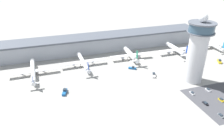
{
  "coord_description": "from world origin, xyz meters",
  "views": [
    {
      "loc": [
        -51.76,
        -138.75,
        84.75
      ],
      "look_at": [
        -3.79,
        8.97,
        6.19
      ],
      "focal_mm": 35.0,
      "sensor_mm": 36.0,
      "label": 1
    }
  ],
  "objects_px": {
    "service_truck_baggage": "(219,61)",
    "service_truck_water": "(132,68)",
    "airplane_gate_foxtrot": "(213,45)",
    "service_truck_catering": "(154,75)",
    "car_green_van": "(205,103)",
    "airplane_gate_delta": "(131,55)",
    "car_grey_coupe": "(192,93)",
    "car_black_suv": "(221,116)",
    "airplane_gate_charlie": "(83,62)",
    "airplane_gate_bravo": "(33,71)",
    "service_truck_fuel": "(65,92)",
    "control_tower": "(198,50)",
    "car_blue_compact": "(208,90)",
    "airplane_gate_echo": "(177,50)",
    "car_yellow_taxi": "(221,100)"
  },
  "relations": [
    {
      "from": "airplane_gate_foxtrot",
      "to": "airplane_gate_charlie",
      "type": "bearing_deg",
      "value": -179.42
    },
    {
      "from": "car_yellow_taxi",
      "to": "car_black_suv",
      "type": "height_order",
      "value": "car_yellow_taxi"
    },
    {
      "from": "airplane_gate_delta",
      "to": "airplane_gate_foxtrot",
      "type": "bearing_deg",
      "value": 0.23
    },
    {
      "from": "car_grey_coupe",
      "to": "airplane_gate_bravo",
      "type": "bearing_deg",
      "value": 149.33
    },
    {
      "from": "service_truck_water",
      "to": "car_grey_coupe",
      "type": "distance_m",
      "value": 55.36
    },
    {
      "from": "service_truck_fuel",
      "to": "car_blue_compact",
      "type": "height_order",
      "value": "service_truck_fuel"
    },
    {
      "from": "airplane_gate_charlie",
      "to": "airplane_gate_delta",
      "type": "xyz_separation_m",
      "value": [
        45.83,
        1.04,
        0.43
      ]
    },
    {
      "from": "car_grey_coupe",
      "to": "car_blue_compact",
      "type": "distance_m",
      "value": 13.61
    },
    {
      "from": "service_truck_fuel",
      "to": "control_tower",
      "type": "bearing_deg",
      "value": -6.99
    },
    {
      "from": "airplane_gate_bravo",
      "to": "car_blue_compact",
      "type": "height_order",
      "value": "airplane_gate_bravo"
    },
    {
      "from": "service_truck_water",
      "to": "airplane_gate_charlie",
      "type": "bearing_deg",
      "value": 155.24
    },
    {
      "from": "airplane_gate_charlie",
      "to": "car_black_suv",
      "type": "distance_m",
      "value": 114.72
    },
    {
      "from": "car_yellow_taxi",
      "to": "airplane_gate_foxtrot",
      "type": "bearing_deg",
      "value": 52.98
    },
    {
      "from": "airplane_gate_echo",
      "to": "service_truck_water",
      "type": "height_order",
      "value": "airplane_gate_echo"
    },
    {
      "from": "service_truck_baggage",
      "to": "car_green_van",
      "type": "xyz_separation_m",
      "value": [
        -56.1,
        -50.46,
        -0.56
      ]
    },
    {
      "from": "service_truck_water",
      "to": "car_blue_compact",
      "type": "height_order",
      "value": "service_truck_water"
    },
    {
      "from": "car_blue_compact",
      "to": "service_truck_catering",
      "type": "bearing_deg",
      "value": 130.11
    },
    {
      "from": "service_truck_baggage",
      "to": "car_yellow_taxi",
      "type": "distance_m",
      "value": 66.57
    },
    {
      "from": "airplane_gate_delta",
      "to": "car_grey_coupe",
      "type": "xyz_separation_m",
      "value": [
        18.7,
        -68.67,
        -4.3
      ]
    },
    {
      "from": "airplane_gate_delta",
      "to": "airplane_gate_bravo",
      "type": "bearing_deg",
      "value": -176.53
    },
    {
      "from": "airplane_gate_bravo",
      "to": "service_truck_fuel",
      "type": "height_order",
      "value": "airplane_gate_bravo"
    },
    {
      "from": "control_tower",
      "to": "airplane_gate_bravo",
      "type": "height_order",
      "value": "control_tower"
    },
    {
      "from": "airplane_gate_foxtrot",
      "to": "car_grey_coupe",
      "type": "height_order",
      "value": "airplane_gate_foxtrot"
    },
    {
      "from": "service_truck_fuel",
      "to": "car_green_van",
      "type": "height_order",
      "value": "service_truck_fuel"
    },
    {
      "from": "airplane_gate_delta",
      "to": "airplane_gate_echo",
      "type": "bearing_deg",
      "value": -1.05
    },
    {
      "from": "car_yellow_taxi",
      "to": "service_truck_fuel",
      "type": "bearing_deg",
      "value": 157.07
    },
    {
      "from": "airplane_gate_delta",
      "to": "airplane_gate_echo",
      "type": "height_order",
      "value": "airplane_gate_delta"
    },
    {
      "from": "service_truck_fuel",
      "to": "car_black_suv",
      "type": "distance_m",
      "value": 102.75
    },
    {
      "from": "service_truck_water",
      "to": "airplane_gate_bravo",
      "type": "bearing_deg",
      "value": 170.33
    },
    {
      "from": "control_tower",
      "to": "airplane_gate_charlie",
      "type": "height_order",
      "value": "control_tower"
    },
    {
      "from": "airplane_gate_bravo",
      "to": "airplane_gate_delta",
      "type": "relative_size",
      "value": 1.15
    },
    {
      "from": "car_grey_coupe",
      "to": "car_blue_compact",
      "type": "height_order",
      "value": "car_blue_compact"
    },
    {
      "from": "service_truck_baggage",
      "to": "car_blue_compact",
      "type": "height_order",
      "value": "service_truck_baggage"
    },
    {
      "from": "airplane_gate_foxtrot",
      "to": "service_truck_catering",
      "type": "height_order",
      "value": "airplane_gate_foxtrot"
    },
    {
      "from": "service_truck_fuel",
      "to": "car_yellow_taxi",
      "type": "relative_size",
      "value": 2.03
    },
    {
      "from": "service_truck_baggage",
      "to": "car_green_van",
      "type": "distance_m",
      "value": 75.46
    },
    {
      "from": "airplane_gate_delta",
      "to": "car_black_suv",
      "type": "relative_size",
      "value": 9.01
    },
    {
      "from": "airplane_gate_foxtrot",
      "to": "car_grey_coupe",
      "type": "xyz_separation_m",
      "value": [
        -75.36,
        -69.05,
        -3.29
      ]
    },
    {
      "from": "airplane_gate_delta",
      "to": "car_blue_compact",
      "type": "distance_m",
      "value": 75.97
    },
    {
      "from": "car_grey_coupe",
      "to": "car_yellow_taxi",
      "type": "xyz_separation_m",
      "value": [
        13.33,
        -13.22,
        0.06
      ]
    },
    {
      "from": "airplane_gate_delta",
      "to": "car_grey_coupe",
      "type": "distance_m",
      "value": 71.3
    },
    {
      "from": "airplane_gate_bravo",
      "to": "car_blue_compact",
      "type": "xyz_separation_m",
      "value": [
        120.41,
        -63.29,
        -3.49
      ]
    },
    {
      "from": "car_grey_coupe",
      "to": "car_black_suv",
      "type": "xyz_separation_m",
      "value": [
        0.81,
        -26.59,
        -0.02
      ]
    },
    {
      "from": "service_truck_baggage",
      "to": "car_blue_compact",
      "type": "bearing_deg",
      "value": -139.19
    },
    {
      "from": "airplane_gate_charlie",
      "to": "airplane_gate_bravo",
      "type": "bearing_deg",
      "value": -174.2
    },
    {
      "from": "airplane_gate_bravo",
      "to": "service_truck_baggage",
      "type": "bearing_deg",
      "value": -9.06
    },
    {
      "from": "control_tower",
      "to": "airplane_gate_delta",
      "type": "relative_size",
      "value": 1.33
    },
    {
      "from": "service_truck_baggage",
      "to": "service_truck_water",
      "type": "height_order",
      "value": "service_truck_baggage"
    },
    {
      "from": "service_truck_baggage",
      "to": "airplane_gate_charlie",
      "type": "bearing_deg",
      "value": 165.94
    },
    {
      "from": "car_green_van",
      "to": "service_truck_catering",
      "type": "bearing_deg",
      "value": 107.27
    }
  ]
}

